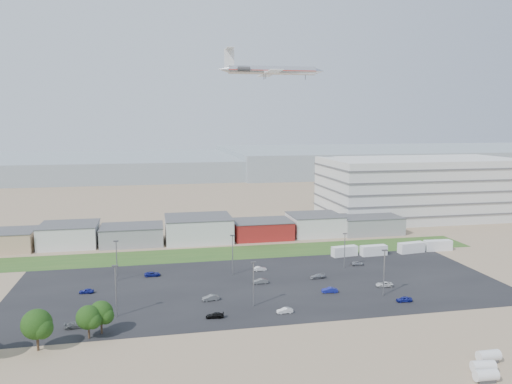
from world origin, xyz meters
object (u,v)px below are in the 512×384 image
object	(u,v)px
parked_car_7	(260,281)
parked_car_9	(152,274)
parked_car_5	(86,291)
parked_car_8	(357,263)
parked_car_0	(384,284)
parked_car_10	(76,325)
box_trailer_a	(345,251)
parked_car_12	(317,276)
storage_tank_nw	(483,366)
parked_car_1	(330,290)
parked_car_13	(285,311)
parked_car_2	(404,299)
airliner	(272,70)
parked_car_4	(211,298)
parked_car_3	(215,315)
parked_car_11	(260,269)

from	to	relation	value
parked_car_7	parked_car_9	distance (m)	28.96
parked_car_5	parked_car_8	xyz separation A→B (m)	(71.94, 8.77, 0.05)
parked_car_0	parked_car_10	xyz separation A→B (m)	(-70.64, -10.85, 0.03)
box_trailer_a	parked_car_10	distance (m)	81.83
parked_car_5	parked_car_12	size ratio (longest dim) A/B	0.85
parked_car_8	parked_car_9	xyz separation A→B (m)	(-56.66, 1.55, -0.05)
storage_tank_nw	parked_car_8	distance (m)	61.38
parked_car_1	parked_car_7	world-z (taller)	parked_car_1
parked_car_13	parked_car_12	bearing A→B (deg)	142.44
box_trailer_a	parked_car_8	world-z (taller)	box_trailer_a
parked_car_2	parked_car_7	world-z (taller)	parked_car_7
parked_car_13	airliner	bearing A→B (deg)	164.63
parked_car_5	parked_car_8	distance (m)	72.47
storage_tank_nw	parked_car_4	distance (m)	57.30
parked_car_5	parked_car_0	bearing A→B (deg)	87.30
box_trailer_a	parked_car_7	xyz separation A→B (m)	(-30.35, -20.31, -0.86)
parked_car_13	parked_car_10	bearing A→B (deg)	-94.65
storage_tank_nw	parked_car_0	size ratio (longest dim) A/B	0.90
parked_car_9	parked_car_4	bearing A→B (deg)	-147.78
parked_car_3	parked_car_12	size ratio (longest dim) A/B	0.95
parked_car_1	parked_car_2	world-z (taller)	parked_car_1
parked_car_4	parked_car_12	size ratio (longest dim) A/B	0.97
parked_car_9	parked_car_0	bearing A→B (deg)	-109.09
parked_car_9	parked_car_11	world-z (taller)	parked_car_11
storage_tank_nw	parked_car_9	xyz separation A→B (m)	(-52.22, 62.76, -0.54)
parked_car_11	parked_car_2	bearing A→B (deg)	-140.81
airliner	parked_car_0	size ratio (longest dim) A/B	10.66
parked_car_12	box_trailer_a	bearing A→B (deg)	140.10
parked_car_1	parked_car_7	bearing A→B (deg)	-116.28
parked_car_5	parked_car_12	world-z (taller)	same
box_trailer_a	parked_car_4	xyz separation A→B (m)	(-43.92, -29.72, -0.86)
parked_car_5	airliner	bearing A→B (deg)	147.22
parked_car_3	parked_car_12	bearing A→B (deg)	132.78
parked_car_1	parked_car_12	bearing A→B (deg)	-175.76
storage_tank_nw	box_trailer_a	bearing A→B (deg)	86.28
parked_car_0	parked_car_8	distance (m)	18.47
airliner	parked_car_8	distance (m)	96.45
parked_car_7	parked_car_11	world-z (taller)	parked_car_7
parked_car_1	parked_car_2	distance (m)	17.00
parked_car_3	parked_car_10	bearing A→B (deg)	-83.71
parked_car_0	parked_car_8	bearing A→B (deg)	-175.26
storage_tank_nw	parked_car_11	size ratio (longest dim) A/B	1.03
box_trailer_a	parked_car_11	xyz separation A→B (m)	(-28.22, -9.67, -0.89)
box_trailer_a	parked_car_2	xyz separation A→B (m)	(-1.38, -39.34, -0.88)
parked_car_4	parked_car_9	bearing A→B (deg)	-156.17
parked_car_8	parked_car_10	distance (m)	77.21
parked_car_13	parked_car_4	bearing A→B (deg)	-129.85
parked_car_2	parked_car_7	xyz separation A→B (m)	(-28.97, 19.04, 0.02)
parked_car_11	parked_car_12	distance (m)	16.26
parked_car_11	parked_car_12	xyz separation A→B (m)	(13.19, -9.52, -0.02)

